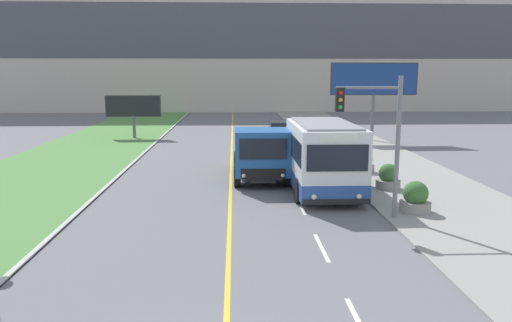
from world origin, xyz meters
The scene contains 11 objects.
apartment_block_background centered at (0.00, 61.94, 9.69)m, with size 80.00×8.04×19.38m.
city_bus centered at (3.96, 14.45, 1.54)m, with size 2.74×5.82×3.05m.
dump_truck centered at (1.43, 16.92, 1.29)m, with size 2.54×6.31×2.57m.
car_distant centered at (3.64, 31.08, 0.69)m, with size 1.80×4.30×1.45m.
traffic_light_mast centered at (5.09, 10.54, 3.22)m, with size 2.28×0.32×5.01m.
billboard_large centered at (10.47, 30.45, 4.46)m, with size 6.45×0.24×5.80m.
billboard_small centered at (-7.69, 33.14, 2.41)m, with size 4.28×0.24×3.35m.
planter_round_near centered at (6.79, 11.21, 0.57)m, with size 1.13×1.13×1.14m.
planter_round_second centered at (6.92, 14.89, 0.56)m, with size 1.07×1.07×1.11m.
planter_round_third centered at (6.84, 18.56, 0.53)m, with size 0.99×0.99×1.05m.
planter_round_far centered at (6.75, 22.24, 0.56)m, with size 0.99×0.99×1.10m.
Camera 1 is at (0.20, -6.21, 5.14)m, focal length 35.00 mm.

